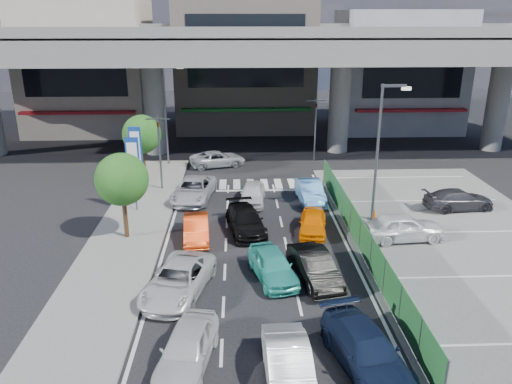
{
  "coord_description": "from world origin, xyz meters",
  "views": [
    {
      "loc": [
        -0.94,
        -21.06,
        11.52
      ],
      "look_at": [
        0.08,
        4.98,
        2.25
      ],
      "focal_mm": 35.0,
      "sensor_mm": 36.0,
      "label": 1
    }
  ],
  "objects_px": {
    "taxi_teal_mid": "(273,265)",
    "sedan_black_mid": "(246,221)",
    "hatch_white_back_mid": "(289,367)",
    "parked_sedan_dgrey": "(458,200)",
    "sedan_white_mid_left": "(178,280)",
    "crossing_wagon_silver": "(218,159)",
    "traffic_light_right": "(316,114)",
    "parked_sedan_white": "(403,227)",
    "tree_near": "(122,180)",
    "traffic_cone": "(375,214)",
    "signboard_far": "(136,151)",
    "kei_truck_front_right": "(310,192)",
    "taxi_orange_right": "(313,222)",
    "signboard_near": "(133,164)",
    "taxi_orange_left": "(196,228)",
    "traffic_light_left": "(159,135)",
    "hatch_black_mid_right": "(314,267)",
    "street_lamp_left": "(167,107)",
    "van_white_back_left": "(187,348)",
    "tree_far": "(142,134)",
    "street_lamp_right": "(381,142)",
    "minivan_navy_back": "(366,350)",
    "sedan_white_front_mid": "(253,194)",
    "wagon_silver_front_left": "(194,190)"
  },
  "relations": [
    {
      "from": "taxi_orange_right",
      "to": "parked_sedan_dgrey",
      "type": "distance_m",
      "value": 10.05
    },
    {
      "from": "street_lamp_left",
      "to": "taxi_orange_left",
      "type": "relative_size",
      "value": 2.13
    },
    {
      "from": "street_lamp_right",
      "to": "van_white_back_left",
      "type": "bearing_deg",
      "value": -128.26
    },
    {
      "from": "street_lamp_left",
      "to": "hatch_white_back_mid",
      "type": "bearing_deg",
      "value": -74.82
    },
    {
      "from": "tree_near",
      "to": "taxi_orange_right",
      "type": "bearing_deg",
      "value": 2.18
    },
    {
      "from": "taxi_orange_left",
      "to": "traffic_cone",
      "type": "height_order",
      "value": "taxi_orange_left"
    },
    {
      "from": "hatch_black_mid_right",
      "to": "sedan_black_mid",
      "type": "height_order",
      "value": "hatch_black_mid_right"
    },
    {
      "from": "signboard_near",
      "to": "tree_far",
      "type": "xyz_separation_m",
      "value": [
        -0.6,
        6.51,
        0.32
      ]
    },
    {
      "from": "traffic_light_left",
      "to": "signboard_far",
      "type": "relative_size",
      "value": 1.11
    },
    {
      "from": "signboard_far",
      "to": "taxi_orange_right",
      "type": "height_order",
      "value": "signboard_far"
    },
    {
      "from": "hatch_white_back_mid",
      "to": "parked_sedan_dgrey",
      "type": "xyz_separation_m",
      "value": [
        12.14,
        15.21,
        -0.0
      ]
    },
    {
      "from": "minivan_navy_back",
      "to": "parked_sedan_dgrey",
      "type": "distance_m",
      "value": 17.23
    },
    {
      "from": "tree_near",
      "to": "traffic_light_right",
      "type": "bearing_deg",
      "value": 50.19
    },
    {
      "from": "sedan_white_mid_left",
      "to": "parked_sedan_dgrey",
      "type": "xyz_separation_m",
      "value": [
        16.36,
        9.33,
        0.01
      ]
    },
    {
      "from": "street_lamp_left",
      "to": "wagon_silver_front_left",
      "type": "bearing_deg",
      "value": -72.63
    },
    {
      "from": "parked_sedan_dgrey",
      "to": "sedan_white_front_mid",
      "type": "bearing_deg",
      "value": 76.4
    },
    {
      "from": "signboard_far",
      "to": "traffic_cone",
      "type": "height_order",
      "value": "signboard_far"
    },
    {
      "from": "tree_near",
      "to": "sedan_white_mid_left",
      "type": "relative_size",
      "value": 0.98
    },
    {
      "from": "minivan_navy_back",
      "to": "hatch_black_mid_right",
      "type": "height_order",
      "value": "same"
    },
    {
      "from": "signboard_far",
      "to": "hatch_black_mid_right",
      "type": "bearing_deg",
      "value": -49.77
    },
    {
      "from": "hatch_black_mid_right",
      "to": "signboard_far",
      "type": "bearing_deg",
      "value": 118.66
    },
    {
      "from": "street_lamp_right",
      "to": "minivan_navy_back",
      "type": "height_order",
      "value": "street_lamp_right"
    },
    {
      "from": "hatch_white_back_mid",
      "to": "taxi_teal_mid",
      "type": "distance_m",
      "value": 7.04
    },
    {
      "from": "traffic_cone",
      "to": "kei_truck_front_right",
      "type": "bearing_deg",
      "value": 136.23
    },
    {
      "from": "traffic_light_right",
      "to": "sedan_white_front_mid",
      "type": "height_order",
      "value": "traffic_light_right"
    },
    {
      "from": "van_white_back_left",
      "to": "traffic_cone",
      "type": "distance_m",
      "value": 16.08
    },
    {
      "from": "hatch_black_mid_right",
      "to": "sedan_black_mid",
      "type": "relative_size",
      "value": 0.94
    },
    {
      "from": "sedan_black_mid",
      "to": "parked_sedan_dgrey",
      "type": "relative_size",
      "value": 1.03
    },
    {
      "from": "sedan_white_mid_left",
      "to": "crossing_wagon_silver",
      "type": "bearing_deg",
      "value": 100.89
    },
    {
      "from": "minivan_navy_back",
      "to": "taxi_teal_mid",
      "type": "xyz_separation_m",
      "value": [
        -2.77,
        6.28,
        -0.01
      ]
    },
    {
      "from": "crossing_wagon_silver",
      "to": "parked_sedan_dgrey",
      "type": "bearing_deg",
      "value": -139.52
    },
    {
      "from": "sedan_white_mid_left",
      "to": "parked_sedan_white",
      "type": "distance_m",
      "value": 12.48
    },
    {
      "from": "traffic_light_right",
      "to": "parked_sedan_white",
      "type": "xyz_separation_m",
      "value": [
        2.37,
        -15.86,
        -3.13
      ]
    },
    {
      "from": "hatch_white_back_mid",
      "to": "crossing_wagon_silver",
      "type": "distance_m",
      "value": 25.58
    },
    {
      "from": "signboard_near",
      "to": "tree_far",
      "type": "relative_size",
      "value": 0.98
    },
    {
      "from": "sedan_black_mid",
      "to": "traffic_cone",
      "type": "height_order",
      "value": "sedan_black_mid"
    },
    {
      "from": "hatch_white_back_mid",
      "to": "minivan_navy_back",
      "type": "xyz_separation_m",
      "value": [
        2.74,
        0.77,
        0.0
      ]
    },
    {
      "from": "taxi_teal_mid",
      "to": "sedan_black_mid",
      "type": "bearing_deg",
      "value": 88.08
    },
    {
      "from": "tree_near",
      "to": "traffic_cone",
      "type": "relative_size",
      "value": 7.24
    },
    {
      "from": "traffic_light_left",
      "to": "tree_near",
      "type": "bearing_deg",
      "value": -95.71
    },
    {
      "from": "tree_near",
      "to": "tree_far",
      "type": "bearing_deg",
      "value": 94.36
    },
    {
      "from": "street_lamp_right",
      "to": "parked_sedan_white",
      "type": "relative_size",
      "value": 1.82
    },
    {
      "from": "signboard_far",
      "to": "parked_sedan_white",
      "type": "distance_m",
      "value": 17.5
    },
    {
      "from": "signboard_far",
      "to": "tree_near",
      "type": "distance_m",
      "value": 7.03
    },
    {
      "from": "tree_far",
      "to": "parked_sedan_white",
      "type": "height_order",
      "value": "tree_far"
    },
    {
      "from": "taxi_orange_right",
      "to": "crossing_wagon_silver",
      "type": "distance_m",
      "value": 14.46
    },
    {
      "from": "street_lamp_left",
      "to": "sedan_white_mid_left",
      "type": "relative_size",
      "value": 1.64
    },
    {
      "from": "hatch_black_mid_right",
      "to": "traffic_cone",
      "type": "height_order",
      "value": "hatch_black_mid_right"
    },
    {
      "from": "signboard_near",
      "to": "taxi_orange_left",
      "type": "height_order",
      "value": "signboard_near"
    },
    {
      "from": "hatch_white_back_mid",
      "to": "traffic_cone",
      "type": "height_order",
      "value": "hatch_white_back_mid"
    }
  ]
}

